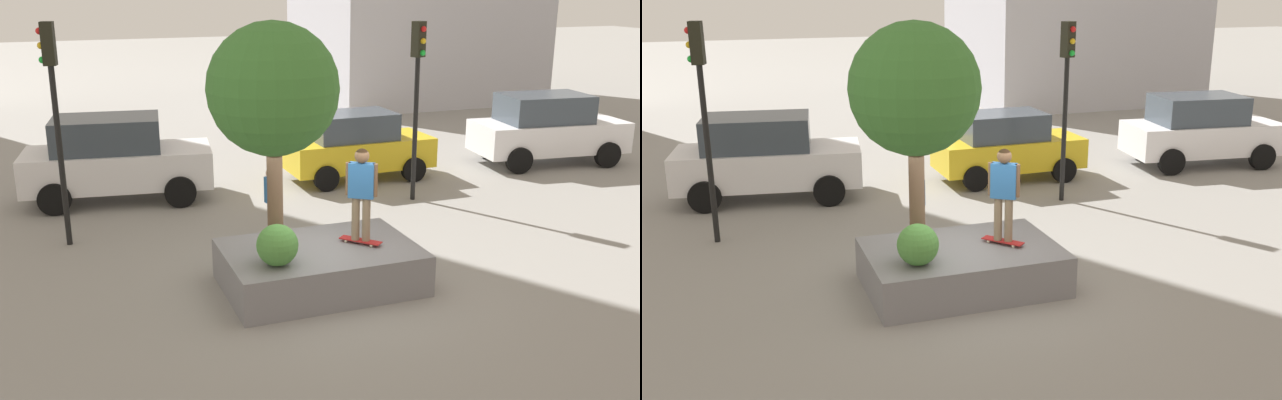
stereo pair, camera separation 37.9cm
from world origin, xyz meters
TOP-DOWN VIEW (x-y plane):
  - ground_plane at (0.00, 0.00)m, footprint 120.00×120.00m
  - planter_ledge at (-0.01, 0.13)m, footprint 3.49×2.33m
  - plaza_tree at (-0.80, 0.28)m, footprint 2.27×2.27m
  - boxwood_shrub at (-0.99, -0.41)m, footprint 0.72×0.72m
  - skateboard at (0.76, 0.06)m, footprint 0.68×0.74m
  - skateboarder at (0.76, 0.06)m, footprint 0.50×0.42m
  - sedan_parked at (-2.93, 7.07)m, footprint 4.85×2.67m
  - taxi_cab at (3.59, 6.82)m, footprint 4.11×1.96m
  - police_car at (9.74, 6.48)m, footprint 4.75×2.55m
  - traffic_light_corner at (4.16, 4.45)m, footprint 0.35×0.37m
  - traffic_light_median at (-4.26, 4.08)m, footprint 0.36×0.32m
  - bystander_watching at (-0.03, 3.08)m, footprint 0.24×0.52m

SIDE VIEW (x-z plane):
  - ground_plane at x=0.00m, z-range 0.00..0.00m
  - planter_ledge at x=-0.01m, z-range 0.00..0.76m
  - skateboard at x=0.76m, z-range 0.78..0.85m
  - bystander_watching at x=-0.03m, z-range 0.12..1.67m
  - taxi_cab at x=3.59m, z-range 0.02..1.92m
  - police_car at x=9.74m, z-range 0.02..2.14m
  - sedan_parked at x=-2.93m, z-range 0.02..2.17m
  - boxwood_shrub at x=-0.99m, z-range 0.76..1.48m
  - skateboarder at x=0.76m, z-range 0.97..2.69m
  - traffic_light_corner at x=4.16m, z-range 0.81..5.28m
  - traffic_light_median at x=-4.26m, z-range 0.84..5.47m
  - plaza_tree at x=-0.80m, z-range 1.61..5.65m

